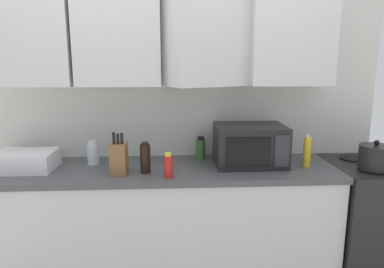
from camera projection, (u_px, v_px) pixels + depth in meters
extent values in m
cube|color=silver|center=(164.00, 104.00, 2.64)|extent=(3.23, 0.06, 2.60)
cube|color=silver|center=(30.00, 29.00, 2.30)|extent=(0.56, 0.33, 0.75)
cube|color=silver|center=(119.00, 29.00, 2.34)|extent=(0.56, 0.33, 0.75)
cube|color=silver|center=(206.00, 29.00, 2.33)|extent=(0.65, 0.55, 0.75)
cube|color=silver|center=(290.00, 30.00, 2.40)|extent=(0.56, 0.33, 0.75)
cube|color=silver|center=(165.00, 230.00, 2.49)|extent=(2.33, 0.60, 0.86)
cube|color=#4C4C51|center=(164.00, 170.00, 2.40)|extent=(2.36, 0.63, 0.04)
cube|color=black|center=(379.00, 223.00, 2.55)|extent=(0.76, 0.64, 0.90)
cylinder|color=black|center=(374.00, 170.00, 2.32)|extent=(0.18, 0.18, 0.01)
cylinder|color=black|center=(352.00, 158.00, 2.59)|extent=(0.18, 0.18, 0.01)
cylinder|color=black|center=(375.00, 157.00, 2.30)|extent=(0.21, 0.21, 0.16)
sphere|color=black|center=(377.00, 143.00, 2.28)|extent=(0.04, 0.04, 0.04)
cube|color=black|center=(250.00, 145.00, 2.44)|extent=(0.48, 0.36, 0.28)
cube|color=black|center=(248.00, 152.00, 2.25)|extent=(0.29, 0.01, 0.18)
cube|color=#2D2D33|center=(282.00, 151.00, 2.27)|extent=(0.10, 0.01, 0.21)
cube|color=silver|center=(26.00, 161.00, 2.33)|extent=(0.38, 0.30, 0.12)
cube|color=brown|center=(119.00, 159.00, 2.23)|extent=(0.11, 0.13, 0.20)
cylinder|color=black|center=(114.00, 138.00, 2.19)|extent=(0.02, 0.02, 0.08)
cylinder|color=black|center=(118.00, 139.00, 2.19)|extent=(0.02, 0.02, 0.07)
cylinder|color=black|center=(122.00, 138.00, 2.19)|extent=(0.02, 0.02, 0.07)
cylinder|color=silver|center=(93.00, 154.00, 2.45)|extent=(0.08, 0.08, 0.15)
cylinder|color=silver|center=(92.00, 142.00, 2.43)|extent=(0.06, 0.06, 0.02)
cylinder|color=red|center=(168.00, 167.00, 2.17)|extent=(0.06, 0.06, 0.14)
cylinder|color=yellow|center=(168.00, 154.00, 2.16)|extent=(0.04, 0.04, 0.02)
cylinder|color=black|center=(145.00, 159.00, 2.25)|extent=(0.07, 0.07, 0.19)
cylinder|color=black|center=(145.00, 143.00, 2.23)|extent=(0.04, 0.04, 0.02)
cylinder|color=#386B2D|center=(201.00, 149.00, 2.59)|extent=(0.07, 0.07, 0.14)
cylinder|color=black|center=(201.00, 138.00, 2.58)|extent=(0.05, 0.05, 0.02)
cylinder|color=gold|center=(307.00, 152.00, 2.38)|extent=(0.05, 0.05, 0.20)
cylinder|color=silver|center=(308.00, 136.00, 2.36)|extent=(0.03, 0.03, 0.02)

